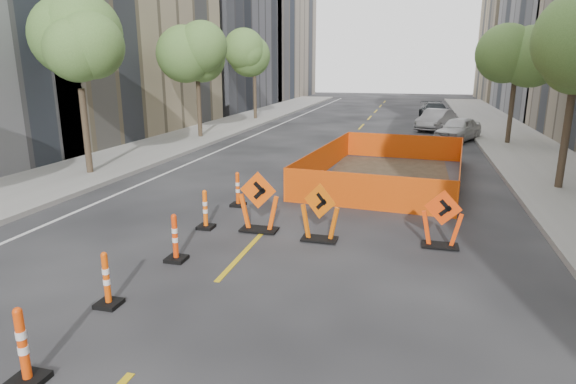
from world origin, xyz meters
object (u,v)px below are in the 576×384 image
(channelizer_5, at_px, (205,209))
(channelizer_6, at_px, (238,189))
(parked_car_near, at_px, (458,129))
(channelizer_3, at_px, (106,279))
(chevron_sign_left, at_px, (259,202))
(chevron_sign_center, at_px, (320,212))
(chevron_sign_right, at_px, (442,219))
(parked_car_mid, at_px, (436,120))
(channelizer_2, at_px, (23,346))
(parked_car_far, at_px, (434,112))
(channelizer_4, at_px, (175,238))

(channelizer_5, bearing_deg, channelizer_6, 87.69)
(channelizer_6, distance_m, parked_car_near, 16.94)
(channelizer_3, xyz_separation_m, channelizer_5, (-0.07, 4.31, 0.01))
(chevron_sign_left, xyz_separation_m, chevron_sign_center, (1.63, -0.28, -0.07))
(channelizer_3, xyz_separation_m, chevron_sign_right, (5.80, 4.46, 0.19))
(chevron_sign_left, relative_size, parked_car_mid, 0.38)
(channelizer_2, xyz_separation_m, channelizer_3, (-0.25, 2.15, -0.05))
(channelizer_3, relative_size, parked_car_far, 0.21)
(channelizer_6, height_order, chevron_sign_left, chevron_sign_left)
(chevron_sign_right, relative_size, parked_car_far, 0.29)
(channelizer_2, height_order, chevron_sign_left, chevron_sign_left)
(chevron_sign_left, relative_size, parked_car_near, 0.40)
(parked_car_mid, bearing_deg, parked_car_far, 109.39)
(channelizer_4, height_order, channelizer_6, channelizer_4)
(channelizer_2, xyz_separation_m, chevron_sign_center, (2.73, 6.33, 0.16))
(chevron_sign_left, distance_m, parked_car_mid, 22.44)
(chevron_sign_center, distance_m, chevron_sign_right, 2.84)
(channelizer_3, distance_m, channelizer_4, 2.16)
(channelizer_2, bearing_deg, chevron_sign_center, 66.63)
(channelizer_2, bearing_deg, channelizer_4, 90.63)
(channelizer_3, distance_m, parked_car_far, 32.53)
(channelizer_2, relative_size, channelizer_5, 1.08)
(channelizer_6, xyz_separation_m, parked_car_far, (6.41, 25.42, 0.17))
(channelizer_6, distance_m, parked_car_far, 26.22)
(channelizer_2, distance_m, channelizer_5, 6.47)
(channelizer_6, height_order, chevron_sign_right, chevron_sign_right)
(chevron_sign_left, xyz_separation_m, parked_car_mid, (5.01, 21.87, -0.11))
(channelizer_6, bearing_deg, channelizer_4, -87.64)
(chevron_sign_center, xyz_separation_m, parked_car_near, (4.43, 17.54, -0.05))
(parked_car_near, bearing_deg, parked_car_mid, 127.48)
(channelizer_3, xyz_separation_m, channelizer_4, (0.20, 2.15, 0.02))
(chevron_sign_center, xyz_separation_m, chevron_sign_right, (2.82, 0.29, -0.02))
(channelizer_4, xyz_separation_m, chevron_sign_center, (2.78, 2.02, 0.19))
(channelizer_2, height_order, channelizer_6, channelizer_2)
(parked_car_far, bearing_deg, channelizer_6, -110.27)
(chevron_sign_center, distance_m, parked_car_far, 27.93)
(parked_car_far, bearing_deg, parked_car_mid, -96.89)
(chevron_sign_center, relative_size, parked_car_mid, 0.35)
(chevron_sign_center, bearing_deg, parked_car_near, 97.47)
(parked_car_far, bearing_deg, channelizer_5, -109.38)
(channelizer_6, distance_m, chevron_sign_right, 6.12)
(chevron_sign_right, distance_m, parked_car_mid, 21.86)
(parked_car_near, bearing_deg, chevron_sign_right, -70.67)
(channelizer_2, height_order, chevron_sign_right, chevron_sign_right)
(channelizer_6, bearing_deg, channelizer_3, -90.18)
(parked_car_near, bearing_deg, channelizer_2, -82.05)
(channelizer_2, height_order, channelizer_4, channelizer_2)
(channelizer_4, relative_size, chevron_sign_left, 0.68)
(channelizer_2, distance_m, chevron_sign_center, 6.89)
(channelizer_2, relative_size, parked_car_mid, 0.27)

